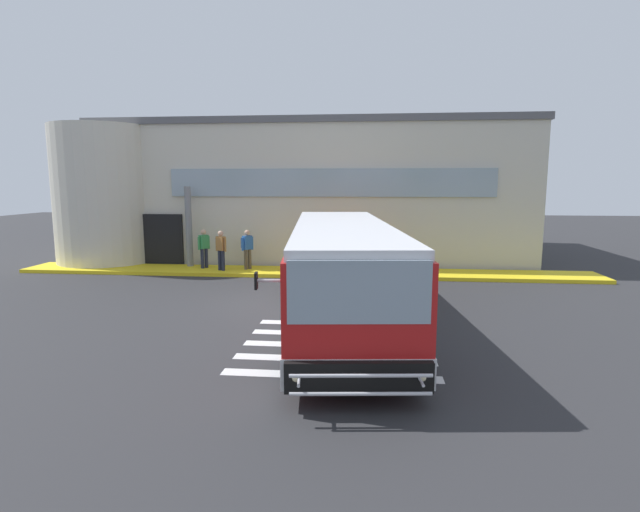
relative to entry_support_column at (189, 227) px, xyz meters
The scene contains 10 objects.
ground_plane 7.68m from the entry_support_column, 46.52° to the right, with size 80.00×90.00×0.02m, color #2B2B2D.
bay_paint_stripes 12.10m from the entry_support_column, 53.44° to the right, with size 4.40×3.96×0.01m.
terminal_building 7.76m from the entry_support_column, 54.39° to the left, with size 21.86×13.80×6.65m.
boarding_curb 5.47m from the entry_support_column, ahead, with size 24.06×2.00×0.15m, color yellow.
entry_support_column is the anchor object (origin of this frame).
bus_main_foreground 10.32m from the entry_support_column, 46.35° to the right, with size 3.74×11.57×2.70m.
passenger_near_column 1.22m from the entry_support_column, 28.28° to the right, with size 0.40×0.49×1.68m.
passenger_by_doorway 2.12m from the entry_support_column, 28.79° to the right, with size 0.53×0.38×1.68m.
passenger_at_curb_edge 2.86m from the entry_support_column, 10.35° to the right, with size 0.50×0.52×1.68m.
safety_bollard_yellow 6.37m from the entry_support_column, 16.87° to the right, with size 0.18×0.18×0.90m, color yellow.
Camera 1 is at (2.70, -15.14, 3.78)m, focal length 27.30 mm.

